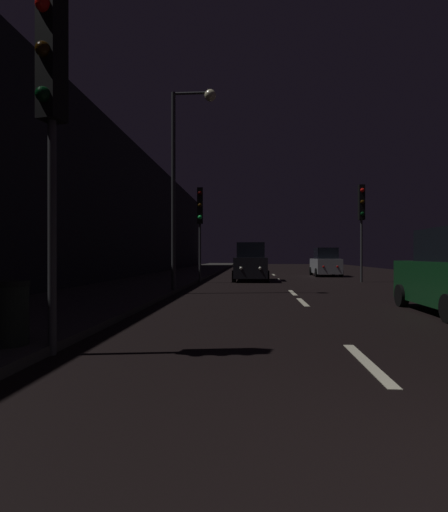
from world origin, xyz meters
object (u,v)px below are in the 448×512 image
object	(u,v)px
trash_bin_curbside	(10,313)
car_parked_right_far	(325,263)
streetlamp_overhead	(185,160)
traffic_light_far_left	(200,213)
car_approaching_headlights	(251,263)
traffic_light_far_right	(362,211)
traffic_light_near_left	(51,87)

from	to	relation	value
trash_bin_curbside	car_parked_right_far	xyz separation A→B (m)	(8.55, 23.55, 0.28)
streetlamp_overhead	car_parked_right_far	world-z (taller)	streetlamp_overhead
traffic_light_far_left	car_approaching_headlights	xyz separation A→B (m)	(2.67, 1.91, -2.67)
traffic_light_far_right	car_approaching_headlights	size ratio (longest dim) A/B	1.22
traffic_light_near_left	car_approaching_headlights	distance (m)	18.26
traffic_light_near_left	trash_bin_curbside	size ratio (longest dim) A/B	5.69
traffic_light_near_left	car_parked_right_far	xyz separation A→B (m)	(7.96, 23.50, -2.98)
traffic_light_far_right	trash_bin_curbside	size ratio (longest dim) A/B	5.66
traffic_light_near_left	traffic_light_far_right	xyz separation A→B (m)	(8.76, 17.01, -0.03)
car_parked_right_far	traffic_light_far_right	bearing A→B (deg)	-172.98
trash_bin_curbside	car_parked_right_far	world-z (taller)	car_parked_right_far
traffic_light_near_left	traffic_light_far_right	bearing A→B (deg)	165.72
traffic_light_near_left	car_approaching_headlights	bearing A→B (deg)	-175.89
traffic_light_far_left	traffic_light_far_right	bearing A→B (deg)	89.62
traffic_light_near_left	trash_bin_curbside	world-z (taller)	traffic_light_near_left
traffic_light_far_right	car_parked_right_far	bearing A→B (deg)	-174.36
traffic_light_near_left	streetlamp_overhead	xyz separation A→B (m)	(0.34, 9.67, 1.16)
traffic_light_near_left	car_parked_right_far	distance (m)	24.99
car_approaching_headlights	car_parked_right_far	xyz separation A→B (m)	(5.18, 5.69, -0.09)
traffic_light_far_left	streetlamp_overhead	world-z (taller)	streetlamp_overhead
trash_bin_curbside	car_parked_right_far	size ratio (longest dim) A/B	0.24
car_parked_right_far	traffic_light_far_left	bearing A→B (deg)	134.08
traffic_light_far_right	streetlamp_overhead	distance (m)	11.23
streetlamp_overhead	traffic_light_near_left	bearing A→B (deg)	-92.04
car_parked_right_far	car_approaching_headlights	bearing A→B (deg)	137.68
trash_bin_curbside	traffic_light_near_left	bearing A→B (deg)	4.29
traffic_light_far_left	streetlamp_overhead	xyz separation A→B (m)	(0.24, -6.23, 1.38)
car_approaching_headlights	traffic_light_near_left	bearing A→B (deg)	-8.86
traffic_light_far_left	trash_bin_curbside	distance (m)	16.25
traffic_light_far_left	car_parked_right_far	bearing A→B (deg)	126.42
traffic_light_far_left	traffic_light_near_left	world-z (taller)	traffic_light_near_left
traffic_light_far_left	car_approaching_headlights	distance (m)	4.23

